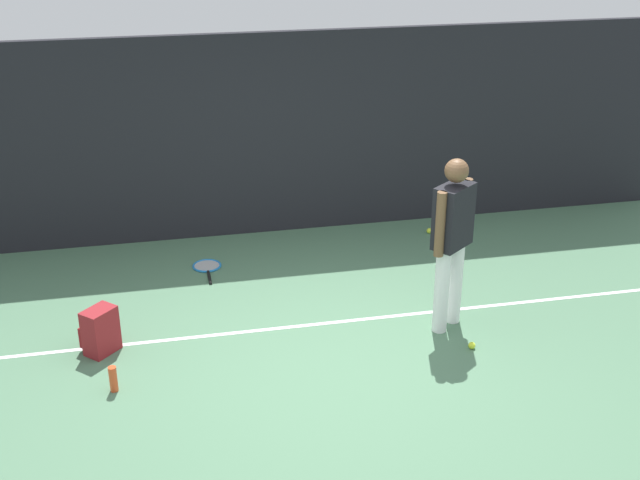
{
  "coord_description": "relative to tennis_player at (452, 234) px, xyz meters",
  "views": [
    {
      "loc": [
        -1.39,
        -6.22,
        4.05
      ],
      "look_at": [
        0.0,
        0.4,
        1.0
      ],
      "focal_mm": 46.27,
      "sensor_mm": 36.0,
      "label": 1
    }
  ],
  "objects": [
    {
      "name": "tennis_racket",
      "position": [
        -2.16,
        1.75,
        -0.95
      ],
      "size": [
        0.33,
        0.61,
        0.03
      ],
      "rotation": [
        0.0,
        0.0,
        1.58
      ],
      "color": "black",
      "rests_on": "ground"
    },
    {
      "name": "court_line",
      "position": [
        -1.24,
        0.28,
        -0.96
      ],
      "size": [
        9.0,
        0.05,
        0.0
      ],
      "primitive_type": "cube",
      "color": "white",
      "rests_on": "ground"
    },
    {
      "name": "water_bottle",
      "position": [
        -3.13,
        -0.46,
        -0.85
      ],
      "size": [
        0.07,
        0.07,
        0.23
      ],
      "primitive_type": "cylinder",
      "color": "#D84C26",
      "rests_on": "ground"
    },
    {
      "name": "ground_plane",
      "position": [
        -1.24,
        -0.34,
        -0.97
      ],
      "size": [
        12.0,
        12.0,
        0.0
      ],
      "primitive_type": "plane",
      "color": "#4C7556"
    },
    {
      "name": "back_fence",
      "position": [
        -1.24,
        2.66,
        0.23
      ],
      "size": [
        10.0,
        0.1,
        2.4
      ],
      "primitive_type": "cube",
      "color": "black",
      "rests_on": "ground"
    },
    {
      "name": "tennis_ball_by_fence",
      "position": [
        0.09,
        -0.45,
        -0.93
      ],
      "size": [
        0.07,
        0.07,
        0.07
      ],
      "primitive_type": "sphere",
      "color": "#CCE033",
      "rests_on": "ground"
    },
    {
      "name": "tennis_player",
      "position": [
        0.0,
        0.0,
        0.0
      ],
      "size": [
        0.45,
        0.42,
        1.7
      ],
      "rotation": [
        0.0,
        0.0,
        -2.48
      ],
      "color": "white",
      "rests_on": "ground"
    },
    {
      "name": "backpack",
      "position": [
        -3.26,
        0.21,
        -0.76
      ],
      "size": [
        0.38,
        0.38,
        0.44
      ],
      "rotation": [
        0.0,
        0.0,
        3.94
      ],
      "color": "maroon",
      "rests_on": "ground"
    },
    {
      "name": "tennis_ball_near_player",
      "position": [
        0.56,
        2.15,
        -0.93
      ],
      "size": [
        0.07,
        0.07,
        0.07
      ],
      "primitive_type": "sphere",
      "color": "#CCE033",
      "rests_on": "ground"
    }
  ]
}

